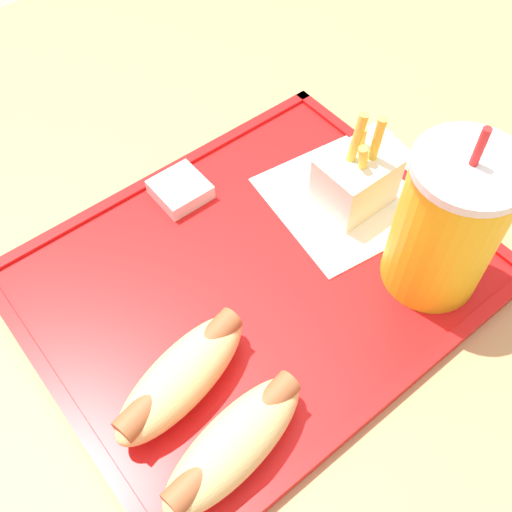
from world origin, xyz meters
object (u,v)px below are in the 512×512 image
soda_cup (448,225)px  fries_carton (356,179)px  hot_dog_far (234,443)px  hot_dog_near (181,376)px  sauce_cup_mayo (180,189)px

soda_cup → fries_carton: soda_cup is taller
hot_dog_far → hot_dog_near: size_ratio=0.99×
sauce_cup_mayo → fries_carton: bearing=138.6°
hot_dog_far → fries_carton: bearing=-152.7°
fries_carton → hot_dog_near: bearing=13.6°
hot_dog_near → sauce_cup_mayo: size_ratio=2.84×
soda_cup → hot_dog_near: 0.26m
hot_dog_near → fries_carton: (-0.25, -0.06, 0.01)m
fries_carton → sauce_cup_mayo: (0.13, -0.12, -0.02)m
sauce_cup_mayo → hot_dog_near: bearing=56.1°
hot_dog_near → fries_carton: size_ratio=1.30×
hot_dog_far → hot_dog_near: same height
hot_dog_near → fries_carton: fries_carton is taller
fries_carton → sauce_cup_mayo: fries_carton is taller
soda_cup → sauce_cup_mayo: bearing=-61.0°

